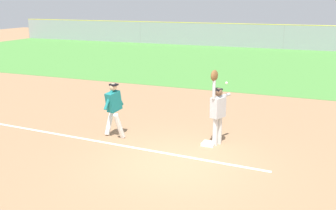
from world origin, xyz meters
The scene contains 12 objects.
ground_plane centered at (0.00, 0.00, 0.00)m, with size 81.52×81.52×0.00m, color #936D4C.
outfield_grass centered at (0.00, 17.66, 0.01)m, with size 55.05×17.96×0.01m, color #478438.
chalk_foul_line centered at (-3.59, 0.72, 0.00)m, with size 12.00×0.10×0.01m, color white.
first_base centered at (0.41, 1.62, 0.04)m, with size 0.38×0.38×0.08m, color white.
fielder centered at (0.61, 1.75, 1.12)m, with size 0.46×0.86×2.28m.
runner centered at (-2.55, 1.26, 1.00)m, with size 0.76×0.84×1.72m.
baseball centered at (0.81, 1.94, 1.85)m, with size 0.07×0.07×0.07m, color white.
outfield_fence centered at (0.00, 26.64, 1.06)m, with size 55.13×0.08×2.13m.
parked_car_white centered at (-12.51, 30.88, 0.67)m, with size 4.59×2.52×1.25m.
parked_car_blue centered at (-6.90, 30.96, 0.67)m, with size 4.58×2.49×1.25m.
parked_car_tan centered at (-1.38, 30.94, 0.67)m, with size 4.42×2.17×1.25m.
parked_car_red centered at (4.15, 30.72, 0.67)m, with size 4.43×2.18×1.25m.
Camera 1 is at (3.33, -9.01, 4.18)m, focal length 41.96 mm.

